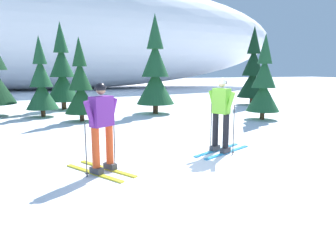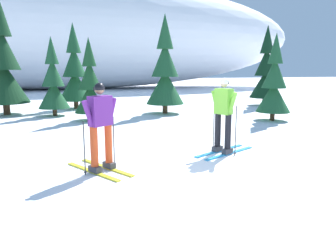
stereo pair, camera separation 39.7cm
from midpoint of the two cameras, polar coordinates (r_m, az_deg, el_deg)
name	(u,v)px [view 2 (the right image)]	position (r m, az deg, el deg)	size (l,w,h in m)	color
ground_plane	(196,171)	(6.46, 7.03, -9.33)	(120.00, 120.00, 0.00)	white
skier_lime_jacket	(223,114)	(7.66, 11.67, 1.00)	(1.78, 1.16, 1.86)	#2893CC
skier_purple_jacket	(101,125)	(6.27, -10.58, -0.94)	(1.29, 1.64, 1.80)	gold
pine_tree_far_left	(3,65)	(15.69, -27.52, 8.99)	(2.07, 2.07, 5.35)	#47301E
pine_tree_left	(53,83)	(14.50, -19.70, 6.44)	(1.34, 1.34, 3.47)	#47301E
pine_tree_center_left	(75,73)	(16.80, -16.19, 8.28)	(1.70, 1.70, 4.40)	#47301E
pine_tree_center	(90,86)	(12.74, -13.32, 6.09)	(1.28, 1.28, 3.31)	#47301E
pine_tree_center_right	(165,73)	(14.39, 0.25, 8.74)	(1.75, 1.75, 4.53)	#47301E
pine_tree_right	(274,84)	(13.17, 19.80, 6.19)	(1.34, 1.34, 3.47)	#47301E
pine_tree_far_right	(266,72)	(18.47, 18.21, 8.34)	(1.72, 1.72, 4.47)	#47301E
snow_ridge_background	(62,34)	(33.86, -18.58, 14.84)	(50.85, 14.40, 11.09)	white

